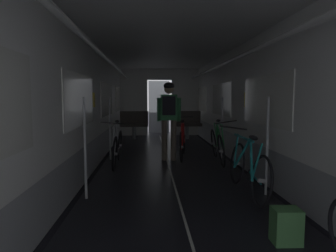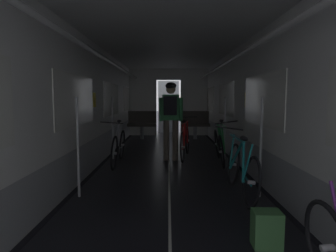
# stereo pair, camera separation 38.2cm
# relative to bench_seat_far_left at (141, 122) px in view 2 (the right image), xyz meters

# --- Properties ---
(train_car_shell) EXTENTS (3.14, 12.34, 2.57)m
(train_car_shell) POSITION_rel_bench_seat_far_left_xyz_m (0.90, -4.47, 1.13)
(train_car_shell) COLOR black
(train_car_shell) RESTS_ON ground
(bench_seat_far_left) EXTENTS (0.98, 0.51, 0.95)m
(bench_seat_far_left) POSITION_rel_bench_seat_far_left_xyz_m (0.00, 0.00, 0.00)
(bench_seat_far_left) COLOR gray
(bench_seat_far_left) RESTS_ON ground
(bench_seat_far_right) EXTENTS (0.98, 0.51, 0.95)m
(bench_seat_far_right) POSITION_rel_bench_seat_far_left_xyz_m (1.80, 0.00, 0.00)
(bench_seat_far_right) COLOR gray
(bench_seat_far_right) RESTS_ON ground
(bicycle_teal) EXTENTS (0.44, 1.69, 0.96)m
(bicycle_teal) POSITION_rel_bench_seat_far_left_xyz_m (1.92, -5.91, -0.19)
(bicycle_teal) COLOR black
(bicycle_teal) RESTS_ON ground
(bicycle_green) EXTENTS (0.44, 1.69, 0.96)m
(bicycle_green) POSITION_rel_bench_seat_far_left_xyz_m (1.98, -3.77, -0.19)
(bicycle_green) COLOR black
(bicycle_green) RESTS_ON ground
(bicycle_silver) EXTENTS (0.44, 1.69, 0.95)m
(bicycle_silver) POSITION_rel_bench_seat_far_left_xyz_m (-0.15, -3.93, -0.18)
(bicycle_silver) COLOR black
(bicycle_silver) RESTS_ON ground
(person_cyclist_aisle) EXTENTS (0.54, 0.41, 1.73)m
(person_cyclist_aisle) POSITION_rel_bench_seat_far_left_xyz_m (0.94, -3.54, 0.50)
(person_cyclist_aisle) COLOR brown
(person_cyclist_aisle) RESTS_ON ground
(bicycle_red_in_aisle) EXTENTS (0.49, 1.68, 0.94)m
(bicycle_red_in_aisle) POSITION_rel_bench_seat_far_left_xyz_m (1.28, -3.27, -0.18)
(bicycle_red_in_aisle) COLOR black
(bicycle_red_in_aisle) RESTS_ON ground
(backpack_on_floor) EXTENTS (0.27, 0.21, 0.34)m
(backpack_on_floor) POSITION_rel_bench_seat_far_left_xyz_m (1.80, -7.38, -0.40)
(backpack_on_floor) COLOR #3D703D
(backpack_on_floor) RESTS_ON ground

